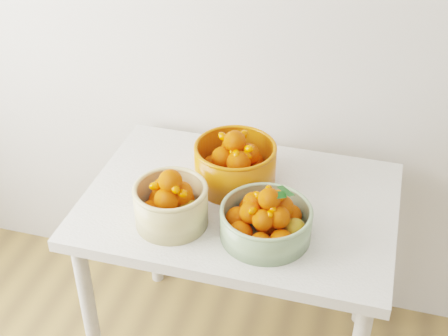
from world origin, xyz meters
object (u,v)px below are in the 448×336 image
at_px(bowl_green, 266,220).
at_px(bowl_orange, 235,163).
at_px(bowl_cream, 171,203).
at_px(table, 239,222).

height_order(bowl_green, bowl_orange, bowl_orange).
distance_m(bowl_cream, bowl_green, 0.29).
bearing_deg(bowl_orange, bowl_green, -56.71).
height_order(bowl_cream, bowl_green, bowl_cream).
bearing_deg(table, bowl_cream, -136.13).
bearing_deg(table, bowl_orange, 113.77).
bearing_deg(bowl_green, bowl_orange, 123.29).
bearing_deg(bowl_cream, table, 43.87).
bearing_deg(bowl_orange, bowl_cream, -117.88).
xyz_separation_m(table, bowl_green, (0.12, -0.15, 0.16)).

